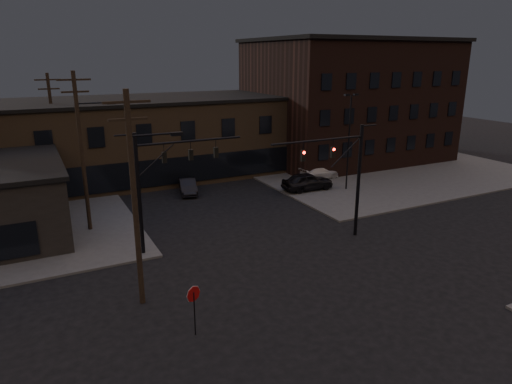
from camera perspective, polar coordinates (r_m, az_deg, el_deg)
ground at (r=27.07m, az=7.38°, el=-10.85°), size 140.00×140.00×0.00m
sidewalk_ne at (r=56.33m, az=13.47°, el=3.51°), size 30.00×30.00×0.15m
building_row at (r=50.36m, az=-10.65°, el=6.72°), size 40.00×12.00×8.00m
building_right at (r=58.30m, az=11.37°, el=10.98°), size 22.00×16.00×14.00m
traffic_signal_near at (r=31.76m, az=11.19°, el=2.66°), size 7.12×0.24×8.00m
traffic_signal_far at (r=29.53m, az=-12.11°, el=1.71°), size 7.12×0.24×8.00m
stop_sign at (r=21.43m, az=-7.78°, el=-13.13°), size 0.72×0.33×2.48m
utility_pole_near at (r=23.08m, az=-14.83°, el=-0.45°), size 3.70×0.28×11.00m
utility_pole_mid at (r=34.44m, az=-20.87°, el=5.00°), size 3.70×0.28×11.50m
utility_pole_far at (r=46.23m, az=-23.91°, el=6.96°), size 2.20×0.28×11.00m
lot_light_a at (r=43.61m, az=11.58°, el=7.18°), size 1.50×0.28×9.14m
lot_light_b at (r=51.20m, az=13.44°, el=8.43°), size 1.50×0.28×9.14m
parked_car_lot_a at (r=43.64m, az=6.44°, el=1.34°), size 5.02×2.15×1.69m
parked_car_lot_b at (r=47.98m, az=7.91°, el=2.42°), size 4.33×1.85×1.24m
car_crossing at (r=43.31m, az=-8.53°, el=0.73°), size 2.36×4.43×1.39m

